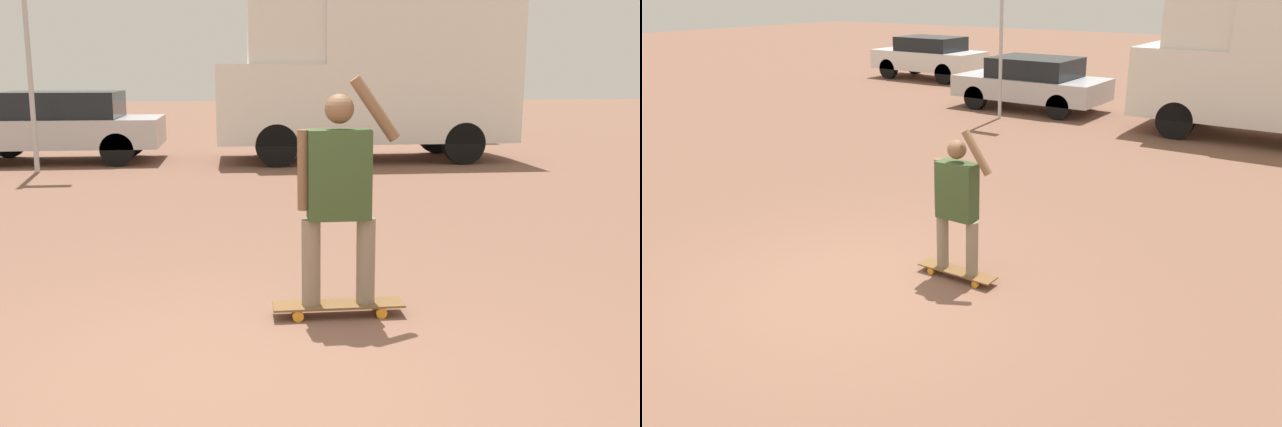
{
  "view_description": "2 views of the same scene",
  "coord_description": "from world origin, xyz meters",
  "views": [
    {
      "loc": [
        0.01,
        -4.14,
        1.81
      ],
      "look_at": [
        0.7,
        1.81,
        0.61
      ],
      "focal_mm": 40.0,
      "sensor_mm": 36.0,
      "label": 1
    },
    {
      "loc": [
        4.46,
        -4.52,
        3.22
      ],
      "look_at": [
        0.63,
        1.16,
        0.7
      ],
      "focal_mm": 35.0,
      "sensor_mm": 36.0,
      "label": 2
    }
  ],
  "objects": [
    {
      "name": "skateboard",
      "position": [
        0.73,
        0.91,
        0.08
      ],
      "size": [
        0.98,
        0.24,
        0.1
      ],
      "color": "brown",
      "rests_on": "ground_plane"
    },
    {
      "name": "person_skateboarder",
      "position": [
        0.73,
        0.91,
        0.98
      ],
      "size": [
        0.75,
        0.22,
        1.68
      ],
      "color": "gray",
      "rests_on": "skateboard"
    },
    {
      "name": "parked_car_silver",
      "position": [
        -3.52,
        10.72,
        0.74
      ],
      "size": [
        4.03,
        1.91,
        1.4
      ],
      "color": "black",
      "rests_on": "ground_plane"
    },
    {
      "name": "parked_car_white",
      "position": [
        -9.38,
        13.9,
        0.8
      ],
      "size": [
        4.02,
        1.78,
        1.49
      ],
      "color": "black",
      "rests_on": "ground_plane"
    },
    {
      "name": "ground_plane",
      "position": [
        0.0,
        0.0,
        0.0
      ],
      "size": [
        80.0,
        80.0,
        0.0
      ],
      "primitive_type": "plane",
      "color": "brown"
    }
  ]
}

